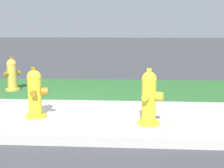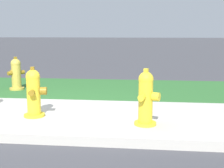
{
  "view_description": "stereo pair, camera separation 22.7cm",
  "coord_description": "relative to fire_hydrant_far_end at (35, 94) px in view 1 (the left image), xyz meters",
  "views": [
    {
      "loc": [
        1.44,
        -4.68,
        1.32
      ],
      "look_at": [
        1.06,
        0.73,
        0.4
      ],
      "focal_mm": 50.0,
      "sensor_mm": 36.0,
      "label": 1
    },
    {
      "loc": [
        1.67,
        -4.66,
        1.32
      ],
      "look_at": [
        1.06,
        0.73,
        0.4
      ],
      "focal_mm": 50.0,
      "sensor_mm": 36.0,
      "label": 2
    }
  ],
  "objects": [
    {
      "name": "fire_hydrant_at_driveway",
      "position": [
        1.72,
        -0.25,
        0.01
      ],
      "size": [
        0.36,
        0.39,
        0.81
      ],
      "rotation": [
        0.0,
        0.0,
        4.35
      ],
      "color": "yellow",
      "rests_on": "ground"
    },
    {
      "name": "fire_hydrant_by_grass_verge",
      "position": [
        -1.22,
        2.18,
        -0.02
      ],
      "size": [
        0.36,
        0.36,
        0.75
      ],
      "rotation": [
        0.0,
        0.0,
        0.88
      ],
      "color": "gold",
      "rests_on": "ground"
    },
    {
      "name": "fire_hydrant_far_end",
      "position": [
        0.0,
        0.0,
        0.0
      ],
      "size": [
        0.37,
        0.4,
        0.79
      ],
      "rotation": [
        0.0,
        0.0,
        4.88
      ],
      "color": "yellow",
      "rests_on": "ground"
    },
    {
      "name": "grass_verge",
      "position": [
        0.05,
        2.57,
        -0.38
      ],
      "size": [
        18.0,
        2.68,
        0.01
      ],
      "primitive_type": "cube",
      "color": "#2D662D",
      "rests_on": "ground"
    },
    {
      "name": "sidewalk_pavement",
      "position": [
        0.05,
        0.11,
        -0.38
      ],
      "size": [
        18.0,
        2.24,
        0.01
      ],
      "primitive_type": "cube",
      "color": "#BCB7AD",
      "rests_on": "ground"
    },
    {
      "name": "street_curb",
      "position": [
        0.05,
        -1.09,
        -0.32
      ],
      "size": [
        18.0,
        0.16,
        0.12
      ],
      "primitive_type": "cube",
      "color": "#BCB7AD",
      "rests_on": "ground"
    },
    {
      "name": "ground_plane",
      "position": [
        0.05,
        0.11,
        -0.38
      ],
      "size": [
        120.0,
        120.0,
        0.0
      ],
      "primitive_type": "plane",
      "color": "#424247"
    }
  ]
}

